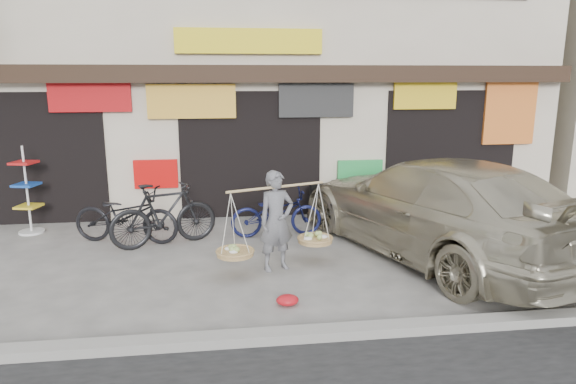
{
  "coord_description": "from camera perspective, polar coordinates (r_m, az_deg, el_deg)",
  "views": [
    {
      "loc": [
        -0.61,
        -7.42,
        3.02
      ],
      "look_at": [
        0.47,
        0.9,
        1.11
      ],
      "focal_mm": 32.0,
      "sensor_mm": 36.0,
      "label": 1
    }
  ],
  "objects": [
    {
      "name": "kerb",
      "position": [
        6.2,
        -0.87,
        -15.68
      ],
      "size": [
        70.0,
        0.25,
        0.12
      ],
      "primitive_type": "cube",
      "color": "gray",
      "rests_on": "ground"
    },
    {
      "name": "bike_1",
      "position": [
        9.48,
        -13.64,
        -2.44
      ],
      "size": [
        2.01,
        1.18,
        1.16
      ],
      "primitive_type": "imported",
      "rotation": [
        0.0,
        0.0,
        1.92
      ],
      "color": "black",
      "rests_on": "ground"
    },
    {
      "name": "ground",
      "position": [
        8.03,
        -2.52,
        -9.27
      ],
      "size": [
        70.0,
        70.0,
        0.0
      ],
      "primitive_type": "plane",
      "color": "gray",
      "rests_on": "ground"
    },
    {
      "name": "bike_2",
      "position": [
        9.79,
        -1.29,
        -2.33
      ],
      "size": [
        1.77,
        0.68,
        0.92
      ],
      "primitive_type": "imported",
      "rotation": [
        0.0,
        0.0,
        1.61
      ],
      "color": "#0F133A",
      "rests_on": "ground"
    },
    {
      "name": "display_rack",
      "position": [
        11.13,
        -26.93,
        -0.65
      ],
      "size": [
        0.5,
        0.5,
        1.72
      ],
      "rotation": [
        0.0,
        0.0,
        -0.25
      ],
      "color": "silver",
      "rests_on": "ground"
    },
    {
      "name": "red_bag",
      "position": [
        7.05,
        -0.06,
        -11.92
      ],
      "size": [
        0.31,
        0.25,
        0.14
      ],
      "primitive_type": "ellipsoid",
      "color": "red",
      "rests_on": "ground"
    },
    {
      "name": "bike_0",
      "position": [
        9.85,
        -17.55,
        -2.49
      ],
      "size": [
        2.08,
        1.16,
        1.03
      ],
      "primitive_type": "imported",
      "rotation": [
        0.0,
        0.0,
        1.32
      ],
      "color": "black",
      "rests_on": "ground"
    },
    {
      "name": "street_vendor",
      "position": [
        8.05,
        -1.28,
        -3.68
      ],
      "size": [
        1.88,
        1.03,
        1.59
      ],
      "rotation": [
        0.0,
        0.0,
        0.34
      ],
      "color": "slate",
      "rests_on": "ground"
    },
    {
      "name": "shophouse_block",
      "position": [
        13.85,
        -5.03,
        14.57
      ],
      "size": [
        14.0,
        6.32,
        7.0
      ],
      "color": "beige",
      "rests_on": "ground"
    },
    {
      "name": "suv",
      "position": [
        9.08,
        15.82,
        -1.57
      ],
      "size": [
        4.16,
        6.24,
        1.68
      ],
      "rotation": [
        0.0,
        0.0,
        3.48
      ],
      "color": "#B1A98F",
      "rests_on": "ground"
    }
  ]
}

